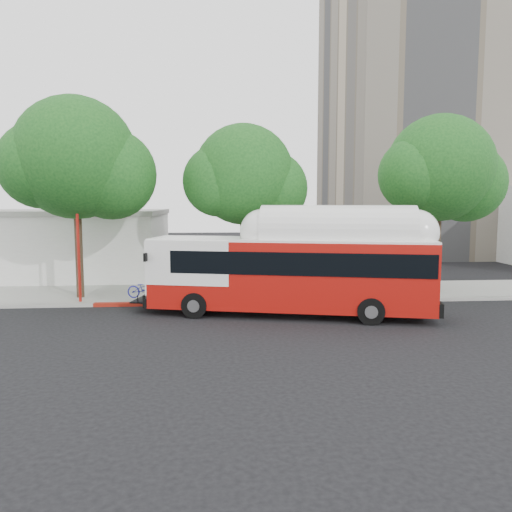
{
  "coord_description": "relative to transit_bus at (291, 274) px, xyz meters",
  "views": [
    {
      "loc": [
        -2.39,
        -19.05,
        4.74
      ],
      "look_at": [
        -0.62,
        3.0,
        2.36
      ],
      "focal_mm": 35.0,
      "sensor_mm": 36.0,
      "label": 1
    }
  ],
  "objects": [
    {
      "name": "apartment_tower",
      "position": [
        17.25,
        26.57,
        15.88
      ],
      "size": [
        18.0,
        18.0,
        37.0
      ],
      "color": "tan",
      "rests_on": "ground"
    },
    {
      "name": "low_commercial_bldg",
      "position": [
        -14.75,
        12.57,
        0.42
      ],
      "size": [
        16.2,
        10.2,
        4.25
      ],
      "color": "silver",
      "rests_on": "ground"
    },
    {
      "name": "transit_bus",
      "position": [
        0.0,
        0.0,
        0.0
      ],
      "size": [
        12.72,
        5.21,
        3.71
      ],
      "rotation": [
        0.0,
        0.0,
        -0.24
      ],
      "color": "#A0100B",
      "rests_on": "ground"
    },
    {
      "name": "curb_strip",
      "position": [
        -0.75,
        2.47,
        -1.66
      ],
      "size": [
        60.0,
        0.3,
        0.15
      ],
      "primitive_type": "cube",
      "color": "gray",
      "rests_on": "ground"
    },
    {
      "name": "red_curb_segment",
      "position": [
        -3.75,
        2.47,
        -1.66
      ],
      "size": [
        10.0,
        0.32,
        0.16
      ],
      "primitive_type": "cube",
      "color": "maroon",
      "rests_on": "ground"
    },
    {
      "name": "sidewalk",
      "position": [
        -0.75,
        5.07,
        -1.66
      ],
      "size": [
        60.0,
        5.0,
        0.15
      ],
      "primitive_type": "cube",
      "color": "gray",
      "rests_on": "ground"
    },
    {
      "name": "street_tree_right",
      "position": [
        8.69,
        4.43,
        4.52
      ],
      "size": [
        6.21,
        5.4,
        9.18
      ],
      "color": "#2D2116",
      "rests_on": "ground"
    },
    {
      "name": "ground",
      "position": [
        -0.75,
        -1.43,
        -1.74
      ],
      "size": [
        120.0,
        120.0,
        0.0
      ],
      "primitive_type": "plane",
      "color": "black",
      "rests_on": "ground"
    },
    {
      "name": "signal_pole",
      "position": [
        -9.46,
        2.93,
        0.62
      ],
      "size": [
        0.13,
        0.43,
        4.59
      ],
      "color": "#A81912",
      "rests_on": "ground"
    },
    {
      "name": "street_tree_left",
      "position": [
        -9.28,
        4.13,
        4.87
      ],
      "size": [
        6.67,
        5.8,
        9.74
      ],
      "color": "#2D2116",
      "rests_on": "ground"
    },
    {
      "name": "street_tree_mid",
      "position": [
        -1.34,
        4.63,
        4.17
      ],
      "size": [
        5.75,
        5.0,
        8.62
      ],
      "color": "#2D2116",
      "rests_on": "ground"
    }
  ]
}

